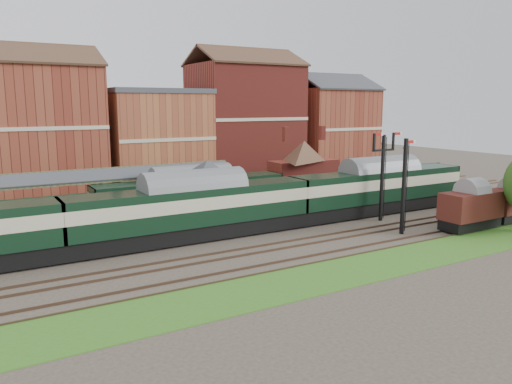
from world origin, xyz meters
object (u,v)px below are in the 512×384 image
signal_box (208,192)px  goods_van_a (471,207)px  dmu_train (194,207)px  platform_railcar (192,194)px  semaphore_bracket (383,171)px

signal_box → goods_van_a: bearing=-32.6°
dmu_train → goods_van_a: 23.69m
signal_box → platform_railcar: signal_box is taller
dmu_train → platform_railcar: bearing=67.8°
semaphore_bracket → platform_railcar: (-15.15, 9.00, -2.17)m
dmu_train → goods_van_a: bearing=-22.3°
semaphore_bracket → dmu_train: 18.08m
platform_railcar → goods_van_a: size_ratio=3.19×
goods_van_a → signal_box: bearing=147.4°
goods_van_a → semaphore_bracket: bearing=122.3°
semaphore_bracket → goods_van_a: 8.13m
semaphore_bracket → platform_railcar: size_ratio=0.45×
signal_box → dmu_train: signal_box is taller
signal_box → goods_van_a: (19.14, -12.25, -1.20)m
signal_box → platform_railcar: (-0.11, 3.25, -0.73)m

